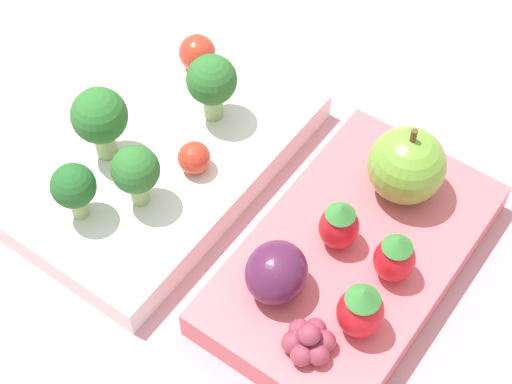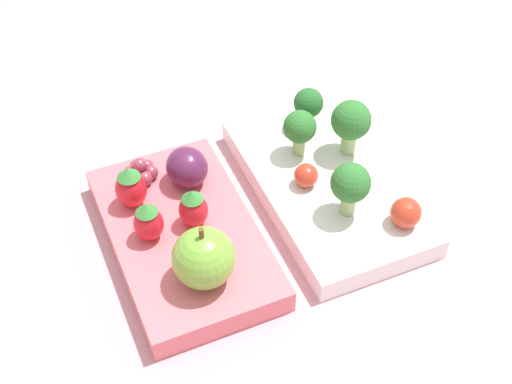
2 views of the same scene
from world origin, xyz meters
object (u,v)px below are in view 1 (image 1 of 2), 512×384
Objects in this scene: strawberry_0 at (395,257)px; strawberry_2 at (361,310)px; broccoli_floret_1 at (212,82)px; plum at (276,273)px; broccoli_floret_3 at (74,187)px; cherry_tomato_1 at (197,53)px; broccoli_floret_2 at (100,118)px; broccoli_floret_0 at (136,171)px; bento_box_savoury at (170,164)px; bento_box_fruit at (350,263)px; strawberry_1 at (339,224)px; cherry_tomato_0 at (194,158)px; grape_cluster at (309,341)px; apple at (407,165)px.

strawberry_0 is 0.04m from strawberry_2.
broccoli_floret_1 reaches higher than plum.
broccoli_floret_3 is 1.63× the size of cherry_tomato_1.
broccoli_floret_2 is 1.42× the size of plum.
strawberry_0 is (0.02, -0.17, -0.01)m from broccoli_floret_0.
bento_box_fruit is at bearing -96.76° from bento_box_savoury.
broccoli_floret_2 is 1.48× the size of strawberry_1.
broccoli_floret_1 is at bearing -37.09° from broccoli_floret_2.
broccoli_floret_0 is at bearing -119.24° from broccoli_floret_2.
broccoli_floret_3 is at bearing 159.88° from bento_box_savoury.
broccoli_floret_3 reaches higher than cherry_tomato_0.
cherry_tomato_0 is (0.07, -0.05, -0.02)m from broccoli_floret_3.
broccoli_floret_1 is at bearing -17.37° from broccoli_floret_3.
plum reaches higher than grape_cluster.
grape_cluster reaches higher than cherry_tomato_0.
bento_box_savoury is 0.06m from broccoli_floret_1.
broccoli_floret_2 reaches higher than strawberry_2.
cherry_tomato_0 is at bearing -35.57° from broccoli_floret_3.
broccoli_floret_2 is at bearing 69.39° from grape_cluster.
grape_cluster is (-0.03, -0.03, -0.01)m from plum.
strawberry_2 reaches higher than grape_cluster.
strawberry_2 is (-0.05, -0.04, 0.00)m from strawberry_1.
apple is (0.06, -0.19, -0.01)m from broccoli_floret_2.
bento_box_fruit is (-0.02, -0.14, 0.00)m from bento_box_savoury.
strawberry_1 reaches higher than cherry_tomato_1.
strawberry_1 is 0.08m from grape_cluster.
apple is 1.87× the size of grape_cluster.
plum is at bearing 158.27° from strawberry_1.
plum is (-0.05, 0.02, -0.00)m from strawberry_1.
broccoli_floret_0 reaches higher than cherry_tomato_0.
cherry_tomato_1 is at bearing 15.85° from bento_box_savoury.
strawberry_1 is at bearing 69.50° from bento_box_fruit.
strawberry_2 is (0.01, -0.19, -0.01)m from broccoli_floret_3.
strawberry_2 is (-0.06, -0.17, 0.03)m from bento_box_savoury.
strawberry_2 reaches higher than strawberry_0.
strawberry_2 is (-0.11, -0.16, -0.01)m from broccoli_floret_1.
bento_box_savoury is 5.35× the size of broccoli_floret_3.
cherry_tomato_0 is (-0.05, -0.01, -0.02)m from broccoli_floret_1.
grape_cluster is (-0.09, -0.13, -0.00)m from cherry_tomato_0.
apple reaches higher than strawberry_0.
strawberry_2 reaches higher than cherry_tomato_1.
plum is at bearing -122.94° from cherry_tomato_0.
apple is 1.47× the size of plum.
broccoli_floret_1 reaches higher than grape_cluster.
broccoli_floret_2 is 1.29× the size of broccoli_floret_3.
bento_box_fruit is 0.03m from strawberry_1.
broccoli_floret_0 is at bearing 72.09° from grape_cluster.
cherry_tomato_0 is 0.57× the size of strawberry_0.
cherry_tomato_1 is at bearing 62.52° from strawberry_0.
grape_cluster is (-0.02, -0.17, -0.02)m from broccoli_floret_3.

